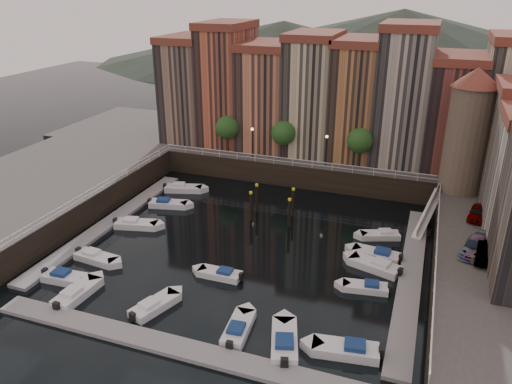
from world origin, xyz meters
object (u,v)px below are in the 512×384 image
at_px(boat_left_2, 136,224).
at_px(car_c, 475,247).
at_px(car_a, 478,214).
at_px(mooring_pilings, 272,205).
at_px(car_b, 485,253).
at_px(corner_tower, 468,129).
at_px(boat_left_0, 66,278).
at_px(boat_left_1, 96,257).
at_px(gangway, 428,211).

distance_m(boat_left_2, car_c, 34.29).
relative_size(car_a, car_c, 0.83).
bearing_deg(car_a, car_c, -83.13).
xyz_separation_m(car_a, car_c, (-0.53, -7.46, 0.02)).
relative_size(mooring_pilings, car_b, 1.24).
relative_size(corner_tower, car_b, 3.35).
bearing_deg(car_c, boat_left_0, -144.50).
bearing_deg(boat_left_2, boat_left_1, -100.79).
height_order(car_a, car_b, car_b).
xyz_separation_m(mooring_pilings, boat_left_1, (-13.12, -14.69, -1.28)).
distance_m(car_a, car_b, 8.30).
height_order(gangway, boat_left_1, gangway).
relative_size(corner_tower, gangway, 1.66).
height_order(boat_left_0, boat_left_2, boat_left_2).
distance_m(corner_tower, gangway, 9.86).
bearing_deg(car_c, car_b, -30.93).
relative_size(gangway, car_c, 1.79).
relative_size(mooring_pilings, boat_left_0, 1.05).
xyz_separation_m(gangway, boat_left_0, (-30.06, -22.36, -1.54)).
height_order(corner_tower, gangway, corner_tower).
xyz_separation_m(gangway, boat_left_1, (-29.77, -18.43, -1.55)).
relative_size(boat_left_2, car_c, 1.09).
relative_size(gangway, car_a, 2.16).
bearing_deg(corner_tower, boat_left_2, -154.91).
bearing_deg(mooring_pilings, car_c, -17.63).
distance_m(mooring_pilings, boat_left_0, 22.98).
height_order(mooring_pilings, car_c, car_c).
height_order(boat_left_2, car_a, car_a).
height_order(boat_left_1, boat_left_2, boat_left_2).
relative_size(mooring_pilings, boat_left_2, 1.01).
bearing_deg(gangway, boat_left_2, -160.01).
bearing_deg(boat_left_2, car_b, -13.59).
bearing_deg(mooring_pilings, car_b, -19.06).
height_order(gangway, car_a, car_a).
height_order(corner_tower, boat_left_0, corner_tower).
bearing_deg(car_a, gangway, 158.82).
bearing_deg(boat_left_1, mooring_pilings, 54.14).
height_order(car_a, car_c, car_c).
relative_size(boat_left_1, car_a, 1.25).
bearing_deg(car_b, boat_left_2, -174.15).
height_order(gangway, car_b, car_b).
height_order(mooring_pilings, boat_left_0, mooring_pilings).
xyz_separation_m(boat_left_2, car_a, (34.65, 8.09, 3.28)).
xyz_separation_m(mooring_pilings, boat_left_2, (-13.44, -7.21, -1.27)).
distance_m(gangway, car_a, 5.65).
relative_size(boat_left_0, boat_left_2, 0.96).
relative_size(mooring_pilings, boat_left_1, 1.06).
distance_m(mooring_pilings, car_c, 21.79).
xyz_separation_m(boat_left_2, car_b, (34.91, -0.21, 3.30)).
distance_m(gangway, boat_left_1, 35.05).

